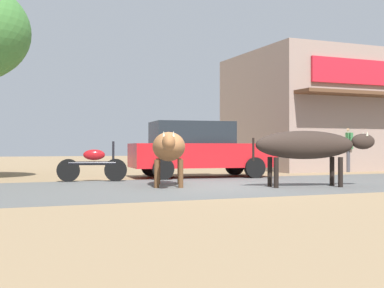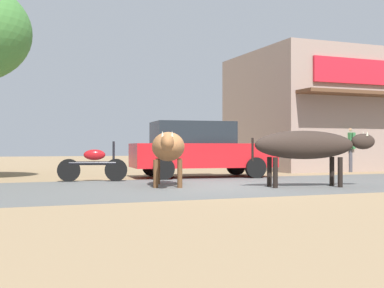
{
  "view_description": "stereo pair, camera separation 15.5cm",
  "coord_description": "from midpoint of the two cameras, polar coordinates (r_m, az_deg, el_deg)",
  "views": [
    {
      "loc": [
        -4.97,
        -10.82,
        0.9
      ],
      "look_at": [
        -0.03,
        1.23,
        0.97
      ],
      "focal_mm": 48.28,
      "sensor_mm": 36.0,
      "label": 1
    },
    {
      "loc": [
        -4.82,
        -10.88,
        0.9
      ],
      "look_at": [
        -0.03,
        1.23,
        0.97
      ],
      "focal_mm": 48.28,
      "sensor_mm": 36.0,
      "label": 2
    }
  ],
  "objects": [
    {
      "name": "ground",
      "position": [
        11.94,
        2.01,
        -4.65
      ],
      "size": [
        80.0,
        80.0,
        0.0
      ],
      "primitive_type": "plane",
      "color": "#927754"
    },
    {
      "name": "asphalt_road",
      "position": [
        11.94,
        2.01,
        -4.64
      ],
      "size": [
        72.0,
        5.56,
        0.0
      ],
      "primitive_type": "cube",
      "color": "#585957",
      "rests_on": "ground"
    },
    {
      "name": "storefront_right_club",
      "position": [
        22.62,
        16.01,
        3.28
      ],
      "size": [
        8.71,
        6.41,
        4.63
      ],
      "color": "gray",
      "rests_on": "ground"
    },
    {
      "name": "parked_hatchback_car",
      "position": [
        15.26,
        0.43,
        -0.54
      ],
      "size": [
        4.32,
        2.18,
        1.64
      ],
      "color": "red",
      "rests_on": "ground"
    },
    {
      "name": "parked_motorcycle",
      "position": [
        13.63,
        -11.17,
        -2.15
      ],
      "size": [
        1.77,
        0.47,
        1.05
      ],
      "color": "black",
      "rests_on": "ground"
    },
    {
      "name": "cow_near_brown",
      "position": [
        11.87,
        -2.95,
        -0.35
      ],
      "size": [
        1.38,
        2.53,
        1.24
      ],
      "color": "#996138",
      "rests_on": "ground"
    },
    {
      "name": "cow_far_dark",
      "position": [
        11.9,
        12.34,
        -0.17
      ],
      "size": [
        2.85,
        1.17,
        1.27
      ],
      "color": "#30251F",
      "rests_on": "ground"
    },
    {
      "name": "pedestrian_by_shop",
      "position": [
        19.33,
        16.47,
        -0.14
      ],
      "size": [
        0.32,
        0.61,
        1.63
      ],
      "color": "#3F3F47",
      "rests_on": "ground"
    }
  ]
}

